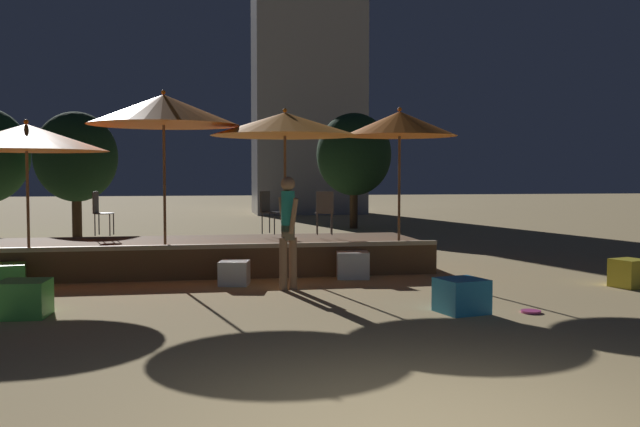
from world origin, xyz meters
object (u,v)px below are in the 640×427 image
(cube_seat_3, at_px, (353,265))
(cube_seat_5, at_px, (462,296))
(cube_seat_1, at_px, (234,273))
(patio_umbrella_3, at_px, (164,110))
(person_1, at_px, (288,227))
(bistro_chair_0, at_px, (268,208))
(patio_umbrella_2, at_px, (400,124))
(cube_seat_0, at_px, (6,276))
(bistro_chair_1, at_px, (100,209))
(patio_umbrella_1, at_px, (285,124))
(frisbee_disc, at_px, (531,311))
(patio_umbrella_0, at_px, (26,138))
(bistro_chair_2, at_px, (325,209))
(background_tree_0, at_px, (354,155))
(cube_seat_4, at_px, (24,299))
(background_tree_1, at_px, (76,157))
(cube_seat_2, at_px, (629,273))

(cube_seat_3, bearing_deg, cube_seat_5, -78.08)
(cube_seat_1, relative_size, cube_seat_5, 0.83)
(patio_umbrella_3, height_order, person_1, patio_umbrella_3)
(patio_umbrella_3, relative_size, bistro_chair_0, 3.78)
(bistro_chair_0, bearing_deg, patio_umbrella_2, -90.67)
(bistro_chair_0, bearing_deg, cube_seat_0, 155.85)
(patio_umbrella_2, bearing_deg, cube_seat_3, -150.75)
(cube_seat_0, bearing_deg, bistro_chair_1, 66.29)
(patio_umbrella_1, height_order, frisbee_disc, patio_umbrella_1)
(cube_seat_1, bearing_deg, cube_seat_5, -46.01)
(patio_umbrella_0, bearing_deg, cube_seat_3, -6.49)
(bistro_chair_0, distance_m, bistro_chair_2, 1.23)
(patio_umbrella_0, relative_size, frisbee_disc, 10.59)
(cube_seat_3, distance_m, background_tree_0, 12.21)
(cube_seat_0, xyz_separation_m, person_1, (4.59, -1.03, 0.83))
(person_1, bearing_deg, cube_seat_1, 119.55)
(cube_seat_5, height_order, bistro_chair_0, bistro_chair_0)
(cube_seat_4, bearing_deg, cube_seat_1, 37.81)
(cube_seat_5, bearing_deg, person_1, 131.49)
(cube_seat_4, xyz_separation_m, person_1, (3.73, 1.58, 0.79))
(cube_seat_0, height_order, cube_seat_4, cube_seat_4)
(cube_seat_1, relative_size, background_tree_1, 0.16)
(bistro_chair_1, bearing_deg, person_1, -129.30)
(cube_seat_2, relative_size, cube_seat_5, 0.87)
(cube_seat_1, xyz_separation_m, cube_seat_5, (2.90, -3.01, 0.03))
(patio_umbrella_1, height_order, cube_seat_0, patio_umbrella_1)
(cube_seat_3, height_order, cube_seat_5, cube_seat_3)
(bistro_chair_0, relative_size, frisbee_disc, 3.35)
(background_tree_1, bearing_deg, cube_seat_0, -88.40)
(patio_umbrella_2, height_order, cube_seat_2, patio_umbrella_2)
(cube_seat_0, xyz_separation_m, frisbee_disc, (7.58, -3.54, -0.18))
(patio_umbrella_3, bearing_deg, frisbee_disc, -40.44)
(patio_umbrella_0, height_order, cube_seat_5, patio_umbrella_0)
(cube_seat_4, xyz_separation_m, bistro_chair_0, (3.79, 5.12, 0.94))
(patio_umbrella_1, bearing_deg, cube_seat_2, -24.68)
(cube_seat_1, distance_m, bistro_chair_2, 3.23)
(patio_umbrella_2, distance_m, bistro_chair_1, 6.35)
(cube_seat_1, bearing_deg, patio_umbrella_1, 46.50)
(patio_umbrella_1, relative_size, bistro_chair_0, 3.46)
(cube_seat_2, distance_m, bistro_chair_1, 10.14)
(cube_seat_0, relative_size, cube_seat_3, 1.10)
(patio_umbrella_0, height_order, frisbee_disc, patio_umbrella_0)
(cube_seat_4, height_order, bistro_chair_0, bistro_chair_0)
(bistro_chair_2, xyz_separation_m, background_tree_1, (-6.02, 7.31, 1.21))
(patio_umbrella_3, bearing_deg, cube_seat_1, -42.55)
(patio_umbrella_3, xyz_separation_m, cube_seat_3, (3.36, -0.63, -2.80))
(cube_seat_4, height_order, person_1, person_1)
(patio_umbrella_3, distance_m, cube_seat_4, 4.68)
(bistro_chair_1, xyz_separation_m, bistro_chair_2, (4.57, -0.72, 0.00))
(patio_umbrella_2, height_order, bistro_chair_0, patio_umbrella_2)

